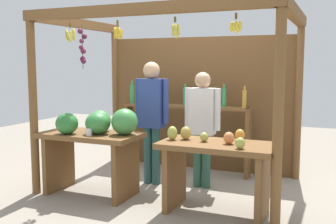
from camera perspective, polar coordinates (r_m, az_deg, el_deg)
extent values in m
plane|color=gray|center=(5.42, 0.83, -10.40)|extent=(12.00, 12.00, 0.00)
cylinder|color=brown|center=(5.16, -18.64, 1.05)|extent=(0.10, 0.10, 2.24)
cylinder|color=brown|center=(3.88, 15.43, -0.60)|extent=(0.10, 0.10, 2.24)
cylinder|color=brown|center=(6.73, -7.51, 2.60)|extent=(0.10, 0.10, 2.24)
cylinder|color=brown|center=(5.81, 18.08, 1.67)|extent=(0.10, 0.10, 2.24)
cube|color=brown|center=(4.34, -4.20, 14.40)|extent=(3.02, 0.12, 0.12)
cube|color=brown|center=(5.92, -12.60, 12.19)|extent=(0.12, 2.05, 0.12)
cube|color=brown|center=(4.85, 17.46, 13.29)|extent=(0.12, 2.05, 0.12)
cube|color=brown|center=(6.14, 4.39, 1.20)|extent=(2.92, 0.04, 2.01)
cylinder|color=brown|center=(5.03, -13.73, 11.90)|extent=(0.02, 0.02, 0.06)
ellipsoid|color=#D1CC4C|center=(5.00, -13.27, 10.68)|extent=(0.04, 0.07, 0.15)
ellipsoid|color=#D1CC4C|center=(5.05, -13.27, 10.67)|extent=(0.07, 0.05, 0.15)
ellipsoid|color=#D1CC4C|center=(5.06, -13.83, 10.41)|extent=(0.05, 0.06, 0.15)
ellipsoid|color=#D1CC4C|center=(5.02, -14.21, 10.63)|extent=(0.06, 0.07, 0.15)
ellipsoid|color=#D1CC4C|center=(4.98, -13.91, 10.34)|extent=(0.09, 0.04, 0.15)
cylinder|color=brown|center=(4.66, -7.20, 12.47)|extent=(0.02, 0.02, 0.06)
ellipsoid|color=gold|center=(4.63, -6.90, 11.08)|extent=(0.04, 0.08, 0.13)
ellipsoid|color=gold|center=(4.66, -6.67, 10.96)|extent=(0.06, 0.06, 0.14)
ellipsoid|color=gold|center=(4.67, -7.09, 11.06)|extent=(0.06, 0.04, 0.13)
ellipsoid|color=gold|center=(4.67, -7.36, 11.01)|extent=(0.06, 0.08, 0.14)
ellipsoid|color=gold|center=(4.66, -7.51, 11.19)|extent=(0.05, 0.08, 0.14)
ellipsoid|color=gold|center=(4.62, -7.46, 11.08)|extent=(0.07, 0.04, 0.13)
ellipsoid|color=gold|center=(4.63, -7.13, 11.09)|extent=(0.05, 0.05, 0.13)
cylinder|color=brown|center=(4.03, 9.67, 13.33)|extent=(0.02, 0.02, 0.06)
ellipsoid|color=yellow|center=(4.01, 10.24, 12.00)|extent=(0.04, 0.07, 0.11)
ellipsoid|color=yellow|center=(4.04, 9.85, 11.60)|extent=(0.05, 0.04, 0.11)
ellipsoid|color=yellow|center=(4.06, 9.47, 11.89)|extent=(0.07, 0.05, 0.11)
ellipsoid|color=yellow|center=(4.03, 9.04, 11.87)|extent=(0.04, 0.05, 0.11)
ellipsoid|color=yellow|center=(4.00, 9.37, 11.97)|extent=(0.07, 0.06, 0.11)
ellipsoid|color=yellow|center=(3.99, 9.78, 11.96)|extent=(0.06, 0.05, 0.11)
cylinder|color=brown|center=(4.28, 1.03, 13.03)|extent=(0.02, 0.02, 0.06)
ellipsoid|color=#D1CC4C|center=(4.25, 1.49, 11.66)|extent=(0.04, 0.06, 0.13)
ellipsoid|color=#D1CC4C|center=(4.29, 1.29, 11.27)|extent=(0.06, 0.05, 0.14)
ellipsoid|color=#D1CC4C|center=(4.31, 0.88, 11.57)|extent=(0.07, 0.06, 0.14)
ellipsoid|color=#D1CC4C|center=(4.28, 0.76, 11.56)|extent=(0.04, 0.06, 0.13)
ellipsoid|color=#D1CC4C|center=(4.25, 0.79, 11.61)|extent=(0.08, 0.05, 0.14)
ellipsoid|color=#D1CC4C|center=(4.24, 1.07, 11.50)|extent=(0.06, 0.05, 0.14)
cylinder|color=#4C422D|center=(5.22, -12.07, 9.06)|extent=(0.01, 0.01, 0.55)
sphere|color=#511938|center=(5.24, -12.38, 11.17)|extent=(0.07, 0.07, 0.07)
sphere|color=#47142D|center=(5.23, -11.83, 10.49)|extent=(0.07, 0.07, 0.07)
sphere|color=#601E42|center=(5.19, -12.19, 9.84)|extent=(0.06, 0.06, 0.06)
sphere|color=#601E42|center=(5.21, -12.27, 8.96)|extent=(0.06, 0.06, 0.06)
sphere|color=#601E42|center=(5.20, -11.98, 8.48)|extent=(0.07, 0.07, 0.07)
sphere|color=#511938|center=(5.21, -12.04, 7.38)|extent=(0.07, 0.07, 0.07)
sphere|color=#511938|center=(5.18, -11.95, 7.07)|extent=(0.06, 0.06, 0.06)
cube|color=brown|center=(4.99, -10.97, -3.26)|extent=(1.23, 0.64, 0.06)
cube|color=brown|center=(5.36, -15.25, -6.91)|extent=(0.06, 0.58, 0.71)
cube|color=brown|center=(4.82, -5.99, -8.22)|extent=(0.06, 0.58, 0.71)
ellipsoid|color=#429347|center=(5.07, -9.66, -1.24)|extent=(0.35, 0.35, 0.26)
ellipsoid|color=#2D7533|center=(4.94, -14.20, -1.61)|extent=(0.35, 0.35, 0.25)
ellipsoid|color=#38843D|center=(4.86, -9.97, -1.58)|extent=(0.41, 0.41, 0.27)
ellipsoid|color=#429347|center=(4.77, -6.20, -1.39)|extent=(0.44, 0.44, 0.31)
cylinder|color=white|center=(4.78, -11.20, -2.81)|extent=(0.07, 0.07, 0.09)
cube|color=brown|center=(4.31, 7.02, -4.77)|extent=(1.23, 0.64, 0.06)
cube|color=brown|center=(4.56, 0.96, -9.07)|extent=(0.06, 0.58, 0.71)
cube|color=brown|center=(4.30, 13.33, -10.24)|extent=(0.06, 0.58, 0.71)
ellipsoid|color=#A8B24C|center=(4.35, 5.17, -3.58)|extent=(0.12, 0.12, 0.10)
ellipsoid|color=#E07F47|center=(4.24, 8.66, -3.69)|extent=(0.16, 0.16, 0.13)
ellipsoid|color=#A8B24C|center=(4.43, 0.63, -3.01)|extent=(0.16, 0.16, 0.15)
ellipsoid|color=gold|center=(4.46, 10.19, -3.22)|extent=(0.13, 0.13, 0.13)
ellipsoid|color=#A8B24C|center=(4.02, 10.24, -4.39)|extent=(0.13, 0.13, 0.12)
ellipsoid|color=#B79E47|center=(4.45, 2.55, -3.01)|extent=(0.16, 0.16, 0.15)
cube|color=brown|center=(6.40, -5.56, -3.17)|extent=(0.05, 0.20, 1.00)
cube|color=brown|center=(5.75, 11.31, -4.41)|extent=(0.05, 0.20, 1.00)
cube|color=brown|center=(5.94, 2.44, 0.76)|extent=(1.90, 0.22, 0.04)
cylinder|color=#338C4C|center=(6.29, -5.09, 2.60)|extent=(0.07, 0.07, 0.29)
cylinder|color=#338C4C|center=(6.28, -5.11, 4.21)|extent=(0.03, 0.03, 0.06)
cylinder|color=#994C1E|center=(6.16, -2.69, 2.29)|extent=(0.07, 0.07, 0.24)
cylinder|color=#994C1E|center=(6.15, -2.70, 3.70)|extent=(0.03, 0.03, 0.06)
cylinder|color=#338C4C|center=(6.04, -0.24, 2.18)|extent=(0.07, 0.07, 0.24)
cylinder|color=#338C4C|center=(6.03, -0.25, 3.58)|extent=(0.03, 0.03, 0.06)
cylinder|color=#338C4C|center=(5.93, 2.45, 2.20)|extent=(0.07, 0.07, 0.26)
cylinder|color=#338C4C|center=(5.92, 2.46, 3.74)|extent=(0.03, 0.03, 0.06)
cylinder|color=#994C1E|center=(5.83, 5.12, 2.24)|extent=(0.07, 0.07, 0.29)
cylinder|color=#994C1E|center=(5.82, 5.14, 3.94)|extent=(0.03, 0.03, 0.06)
cylinder|color=#338C4C|center=(5.74, 7.98, 2.04)|extent=(0.06, 0.06, 0.27)
cylinder|color=#338C4C|center=(5.73, 8.01, 3.67)|extent=(0.03, 0.03, 0.06)
cylinder|color=gold|center=(5.67, 10.82, 1.82)|extent=(0.06, 0.06, 0.25)
cylinder|color=gold|center=(5.66, 10.86, 3.35)|extent=(0.03, 0.03, 0.06)
cylinder|color=#2A534F|center=(5.44, -2.88, -6.16)|extent=(0.11, 0.11, 0.77)
cylinder|color=#2A534F|center=(5.39, -1.73, -6.28)|extent=(0.11, 0.11, 0.77)
cube|color=#2D428C|center=(5.30, -2.34, 1.25)|extent=(0.32, 0.19, 0.65)
cylinder|color=#2D428C|center=(5.39, -4.26, 1.67)|extent=(0.08, 0.08, 0.58)
cylinder|color=#2D428C|center=(5.22, -0.36, 1.52)|extent=(0.08, 0.08, 0.58)
sphere|color=tan|center=(5.28, -2.37, 5.95)|extent=(0.22, 0.22, 0.22)
cylinder|color=#2A5746|center=(5.30, 4.23, -6.86)|extent=(0.11, 0.11, 0.71)
cylinder|color=#2A5746|center=(5.27, 5.47, -6.97)|extent=(0.11, 0.11, 0.71)
cube|color=white|center=(5.17, 4.92, 0.12)|extent=(0.32, 0.19, 0.60)
cylinder|color=white|center=(5.23, 2.84, 0.54)|extent=(0.08, 0.08, 0.54)
cylinder|color=white|center=(5.11, 7.05, 0.35)|extent=(0.08, 0.08, 0.54)
sphere|color=tan|center=(5.14, 4.96, 4.56)|extent=(0.20, 0.20, 0.20)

